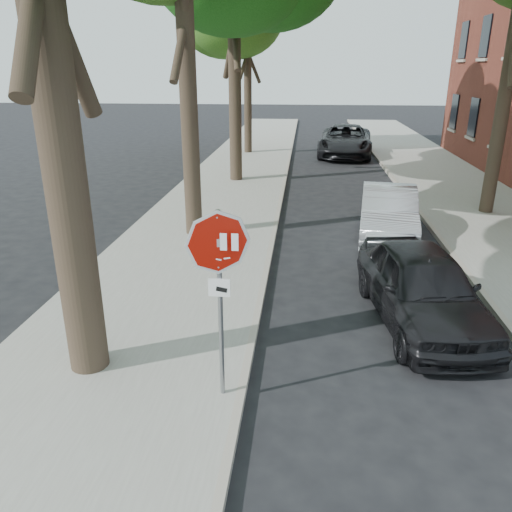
{
  "coord_description": "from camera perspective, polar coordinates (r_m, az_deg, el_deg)",
  "views": [
    {
      "loc": [
        0.31,
        -5.69,
        4.31
      ],
      "look_at": [
        -0.26,
        0.26,
        2.05
      ],
      "focal_mm": 35.0,
      "sensor_mm": 36.0,
      "label": 1
    }
  ],
  "objects": [
    {
      "name": "stop_sign",
      "position": [
        6.22,
        -4.25,
        -1.66
      ],
      "size": [
        0.76,
        0.34,
        2.61
      ],
      "color": "gray",
      "rests_on": "sidewalk_left"
    },
    {
      "name": "ground",
      "position": [
        7.14,
        2.0,
        -16.41
      ],
      "size": [
        120.0,
        120.0,
        0.0
      ],
      "primitive_type": "plane",
      "color": "black",
      "rests_on": "ground"
    },
    {
      "name": "curb_left",
      "position": [
        18.21,
        3.02,
        7.18
      ],
      "size": [
        0.12,
        55.0,
        0.13
      ],
      "primitive_type": "cube",
      "color": "#9E9384",
      "rests_on": "ground"
    },
    {
      "name": "tree_far",
      "position": [
        27.13,
        -1.02,
        26.83
      ],
      "size": [
        5.29,
        4.91,
        9.33
      ],
      "color": "black",
      "rests_on": "sidewalk_left"
    },
    {
      "name": "curb_right",
      "position": [
        18.55,
        16.81,
        6.58
      ],
      "size": [
        0.12,
        55.0,
        0.13
      ],
      "primitive_type": "cube",
      "color": "#9E9384",
      "rests_on": "ground"
    },
    {
      "name": "car_d",
      "position": [
        26.92,
        10.18,
        12.86
      ],
      "size": [
        3.12,
        5.87,
        1.57
      ],
      "primitive_type": "imported",
      "rotation": [
        0.0,
        0.0,
        -0.09
      ],
      "color": "black",
      "rests_on": "ground"
    },
    {
      "name": "car_a",
      "position": [
        9.3,
        18.43,
        -3.34
      ],
      "size": [
        2.14,
        4.2,
        1.37
      ],
      "primitive_type": "imported",
      "rotation": [
        0.0,
        0.0,
        0.13
      ],
      "color": "black",
      "rests_on": "ground"
    },
    {
      "name": "sidewalk_left",
      "position": [
        18.41,
        -3.42,
        7.31
      ],
      "size": [
        4.0,
        55.0,
        0.12
      ],
      "primitive_type": "cube",
      "color": "gray",
      "rests_on": "ground"
    },
    {
      "name": "sidewalk_right",
      "position": [
        19.06,
        22.89,
        6.18
      ],
      "size": [
        4.0,
        55.0,
        0.12
      ],
      "primitive_type": "cube",
      "color": "gray",
      "rests_on": "ground"
    },
    {
      "name": "car_b",
      "position": [
        13.89,
        14.87,
        4.81
      ],
      "size": [
        1.89,
        4.21,
        1.34
      ],
      "primitive_type": "imported",
      "rotation": [
        0.0,
        0.0,
        -0.12
      ],
      "color": "#A0A3A8",
      "rests_on": "ground"
    }
  ]
}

